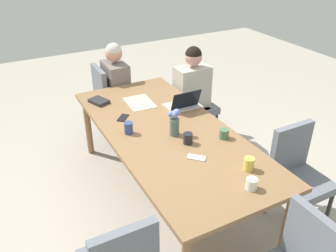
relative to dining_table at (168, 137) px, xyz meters
The scene contains 19 objects.
ground_plane 0.69m from the dining_table, ahead, with size 10.00×10.00×0.00m, color #B2A899.
dining_table is the anchor object (origin of this frame).
chair_far_left_near 1.26m from the dining_table, 137.83° to the left, with size 0.44×0.44×0.90m.
person_far_left_near 1.17m from the dining_table, 137.55° to the left, with size 0.36×0.40×1.19m.
chair_head_left_left_mid 1.48m from the dining_table, behind, with size 0.44×0.44×0.90m.
person_head_left_left_mid 1.42m from the dining_table, behind, with size 0.40×0.36×1.19m.
chair_far_left_far 1.18m from the dining_table, 48.94° to the left, with size 0.44×0.44×0.90m.
flower_vase 0.21m from the dining_table, 13.25° to the left, with size 0.09×0.11×0.25m.
placemat_far_left_near 0.54m from the dining_table, 135.80° to the left, with size 0.36×0.26×0.00m, color beige.
placemat_head_left_left_mid 0.66m from the dining_table, behind, with size 0.36×0.26×0.00m, color beige.
laptop_far_left_near 0.50m from the dining_table, 133.41° to the left, with size 0.22×0.32×0.21m.
coffee_mug_near_left 0.86m from the dining_table, 18.31° to the left, with size 0.08×0.08×0.10m, color #DBC64C.
coffee_mug_near_right 1.01m from the dining_table, ahead, with size 0.08×0.08×0.09m, color white.
coffee_mug_centre_left 0.37m from the dining_table, 110.97° to the right, with size 0.08×0.08×0.11m, color #33477A.
coffee_mug_centre_right 0.52m from the dining_table, 47.79° to the left, with size 0.08×0.08×0.09m, color #47704C.
coffee_mug_far_left 0.29m from the dining_table, 11.09° to the left, with size 0.08×0.08×0.09m, color #232328.
book_red_cover 0.94m from the dining_table, 156.89° to the right, with size 0.20×0.14×0.03m, color #28282D.
phone_black 0.51m from the dining_table, 146.98° to the right, with size 0.15×0.07×0.01m, color black.
phone_silver 0.50m from the dining_table, ahead, with size 0.15×0.07×0.01m, color silver.
Camera 1 is at (2.46, -1.30, 2.38)m, focal length 37.96 mm.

